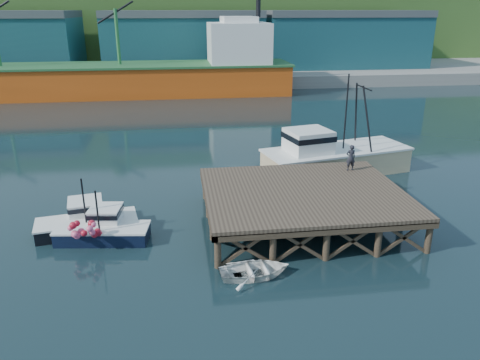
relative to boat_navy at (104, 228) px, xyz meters
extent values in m
plane|color=black|center=(6.39, 0.62, -0.66)|extent=(300.00, 300.00, 0.00)
cube|color=brown|center=(11.89, 0.62, 1.34)|extent=(12.00, 10.00, 0.25)
cube|color=#473828|center=(11.89, -4.23, 1.09)|extent=(12.00, 0.30, 0.35)
cylinder|color=#473828|center=(6.19, -4.08, 0.14)|extent=(0.36, 0.36, 2.60)
cylinder|color=#473828|center=(17.59, -4.08, 0.14)|extent=(0.36, 0.36, 2.60)
cylinder|color=#473828|center=(6.19, 5.32, 0.14)|extent=(0.36, 0.36, 2.60)
cylinder|color=#473828|center=(17.59, 5.32, 0.14)|extent=(0.36, 0.36, 2.60)
cube|color=gray|center=(6.39, 70.62, 0.34)|extent=(160.00, 40.00, 2.00)
cube|color=#1B535A|center=(6.39, 65.62, 5.84)|extent=(28.00, 16.00, 9.00)
cube|color=#1B535A|center=(36.39, 65.62, 5.84)|extent=(30.00, 16.00, 9.00)
cube|color=#D35013|center=(-5.61, 48.62, 1.54)|extent=(55.00, 9.50, 4.40)
cube|color=#26592D|center=(-5.61, 48.62, 3.84)|extent=(55.50, 10.00, 0.30)
cube|color=silver|center=(14.39, 48.62, 6.84)|extent=(9.00, 9.00, 6.00)
cube|color=silver|center=(14.39, 48.62, 10.14)|extent=(5.00, 7.00, 1.20)
cylinder|color=black|center=(17.39, 48.62, 11.84)|extent=(0.70, 0.70, 2.50)
cube|color=#2D511E|center=(6.39, 100.62, 10.34)|extent=(220.00, 50.00, 22.00)
cube|color=black|center=(-0.03, -0.24, -0.26)|extent=(5.32, 2.50, 0.79)
cube|color=silver|center=(-0.03, -0.24, 0.15)|extent=(5.42, 2.55, 0.11)
cube|color=silver|center=(0.09, 0.68, 0.53)|extent=(1.87, 1.87, 0.79)
cube|color=black|center=(0.09, 0.68, 0.71)|extent=(1.97, 1.97, 0.26)
cylinder|color=black|center=(-0.10, -0.74, 1.37)|extent=(0.10, 0.10, 2.47)
cube|color=black|center=(-1.11, 1.04, -0.27)|extent=(5.93, 3.03, 0.78)
cube|color=silver|center=(-1.11, 1.04, 0.14)|extent=(6.05, 3.09, 0.10)
cube|color=silver|center=(-1.28, 2.04, 0.52)|extent=(2.17, 2.17, 0.78)
cube|color=black|center=(-1.28, 2.04, 0.69)|extent=(2.30, 2.30, 0.26)
cylinder|color=black|center=(-1.01, 0.49, 1.52)|extent=(0.10, 0.10, 2.78)
sphere|color=#EB5681|center=(-1.24, -1.39, 0.30)|extent=(0.37, 0.37, 0.37)
sphere|color=#EB5681|center=(-0.46, -1.21, 0.47)|extent=(0.37, 0.37, 0.37)
sphere|color=#B51629|center=(-0.81, -1.65, 0.65)|extent=(0.37, 0.37, 0.37)
cube|color=beige|center=(16.98, 9.38, 0.29)|extent=(12.12, 6.43, 1.89)
cube|color=silver|center=(16.98, 9.38, 1.28)|extent=(12.38, 6.68, 0.16)
cube|color=silver|center=(14.36, 9.38, 2.17)|extent=(3.71, 3.56, 1.89)
cube|color=black|center=(14.36, 9.38, 2.59)|extent=(3.84, 3.68, 0.42)
cylinder|color=black|center=(17.51, 9.38, 4.06)|extent=(0.12, 0.12, 6.29)
imported|color=white|center=(7.92, -5.18, -0.29)|extent=(3.75, 2.84, 0.73)
imported|color=black|center=(15.99, 3.85, 2.36)|extent=(0.66, 0.45, 1.79)
camera|label=1|loc=(4.44, -25.00, 11.82)|focal=35.00mm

